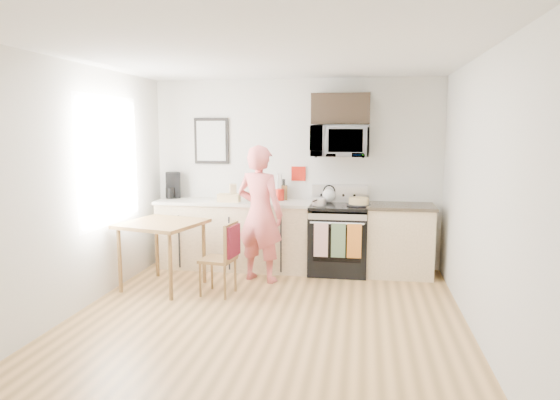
% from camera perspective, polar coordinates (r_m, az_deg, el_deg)
% --- Properties ---
extents(floor, '(4.60, 4.60, 0.00)m').
position_cam_1_polar(floor, '(5.06, -2.00, -14.11)').
color(floor, olive).
rests_on(floor, ground).
extents(back_wall, '(4.00, 0.04, 2.60)m').
position_cam_1_polar(back_wall, '(6.99, 1.74, 3.04)').
color(back_wall, silver).
rests_on(back_wall, floor).
extents(front_wall, '(4.00, 0.04, 2.60)m').
position_cam_1_polar(front_wall, '(2.56, -12.60, -5.96)').
color(front_wall, silver).
rests_on(front_wall, floor).
extents(left_wall, '(0.04, 4.60, 2.60)m').
position_cam_1_polar(left_wall, '(5.49, -22.98, 1.04)').
color(left_wall, silver).
rests_on(left_wall, floor).
extents(right_wall, '(0.04, 4.60, 2.60)m').
position_cam_1_polar(right_wall, '(4.75, 22.27, 0.07)').
color(right_wall, silver).
rests_on(right_wall, floor).
extents(ceiling, '(4.00, 4.60, 0.04)m').
position_cam_1_polar(ceiling, '(4.74, -2.16, 16.42)').
color(ceiling, silver).
rests_on(ceiling, back_wall).
extents(window, '(0.06, 1.40, 1.50)m').
position_cam_1_polar(window, '(6.14, -18.81, 4.27)').
color(window, white).
rests_on(window, left_wall).
extents(cabinet_left, '(2.10, 0.60, 0.90)m').
position_cam_1_polar(cabinet_left, '(6.98, -5.17, -4.06)').
color(cabinet_left, tan).
rests_on(cabinet_left, floor).
extents(countertop_left, '(2.14, 0.64, 0.04)m').
position_cam_1_polar(countertop_left, '(6.89, -5.22, -0.23)').
color(countertop_left, beige).
rests_on(countertop_left, cabinet_left).
extents(cabinet_right, '(0.84, 0.60, 0.90)m').
position_cam_1_polar(cabinet_right, '(6.77, 13.47, -4.62)').
color(cabinet_right, tan).
rests_on(cabinet_right, floor).
extents(countertop_right, '(0.88, 0.64, 0.04)m').
position_cam_1_polar(countertop_right, '(6.68, 13.60, -0.69)').
color(countertop_right, black).
rests_on(countertop_right, cabinet_right).
extents(range, '(0.76, 0.70, 1.16)m').
position_cam_1_polar(range, '(6.74, 6.66, -4.63)').
color(range, black).
rests_on(range, floor).
extents(microwave, '(0.76, 0.51, 0.42)m').
position_cam_1_polar(microwave, '(6.68, 6.89, 6.71)').
color(microwave, silver).
rests_on(microwave, back_wall).
extents(upper_cabinet, '(0.76, 0.35, 0.40)m').
position_cam_1_polar(upper_cabinet, '(6.73, 6.97, 10.30)').
color(upper_cabinet, black).
rests_on(upper_cabinet, back_wall).
extents(wall_art, '(0.50, 0.04, 0.65)m').
position_cam_1_polar(wall_art, '(7.20, -7.84, 6.71)').
color(wall_art, black).
rests_on(wall_art, back_wall).
extents(wall_trivet, '(0.20, 0.02, 0.20)m').
position_cam_1_polar(wall_trivet, '(6.96, 2.13, 3.03)').
color(wall_trivet, '#AB1A0E').
rests_on(wall_trivet, back_wall).
extents(person, '(0.73, 0.59, 1.72)m').
position_cam_1_polar(person, '(6.27, -2.31, -1.59)').
color(person, '#D13939').
rests_on(person, floor).
extents(dining_table, '(0.91, 0.91, 0.81)m').
position_cam_1_polar(dining_table, '(6.17, -13.31, -3.31)').
color(dining_table, brown).
rests_on(dining_table, floor).
extents(chair, '(0.44, 0.41, 0.86)m').
position_cam_1_polar(chair, '(5.79, -6.05, -5.57)').
color(chair, brown).
rests_on(chair, floor).
extents(knife_block, '(0.11, 0.14, 0.20)m').
position_cam_1_polar(knife_block, '(6.96, 0.47, 0.86)').
color(knife_block, brown).
rests_on(knife_block, countertop_left).
extents(utensil_crock, '(0.13, 0.13, 0.38)m').
position_cam_1_polar(utensil_crock, '(6.87, -0.05, 1.22)').
color(utensil_crock, '#AB1A0E').
rests_on(utensil_crock, countertop_left).
extents(fruit_bowl, '(0.27, 0.27, 0.11)m').
position_cam_1_polar(fruit_bowl, '(6.89, -3.11, 0.31)').
color(fruit_bowl, silver).
rests_on(fruit_bowl, countertop_left).
extents(milk_carton, '(0.12, 0.12, 0.23)m').
position_cam_1_polar(milk_carton, '(6.88, -5.40, 0.88)').
color(milk_carton, tan).
rests_on(milk_carton, countertop_left).
extents(coffee_maker, '(0.28, 0.33, 0.36)m').
position_cam_1_polar(coffee_maker, '(7.31, -12.15, 1.59)').
color(coffee_maker, black).
rests_on(coffee_maker, countertop_left).
extents(bread_bag, '(0.30, 0.14, 0.11)m').
position_cam_1_polar(bread_bag, '(6.78, -5.86, 0.25)').
color(bread_bag, tan).
rests_on(bread_bag, countertop_left).
extents(cake, '(0.31, 0.31, 0.10)m').
position_cam_1_polar(cake, '(6.59, 8.98, -0.20)').
color(cake, black).
rests_on(cake, range).
extents(kettle, '(0.19, 0.19, 0.24)m').
position_cam_1_polar(kettle, '(6.87, 5.63, 0.62)').
color(kettle, silver).
rests_on(kettle, range).
extents(pot, '(0.19, 0.32, 0.10)m').
position_cam_1_polar(pot, '(6.52, 4.48, -0.23)').
color(pot, silver).
rests_on(pot, range).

